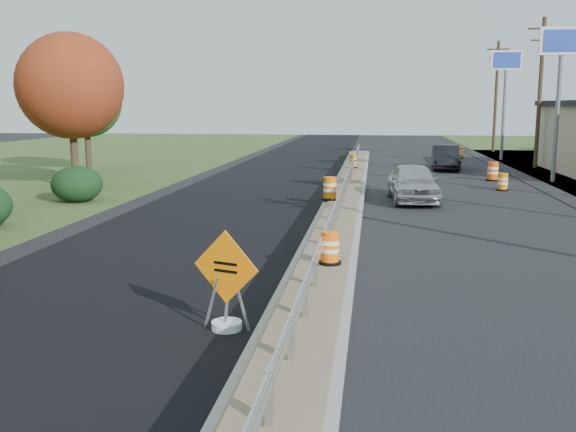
# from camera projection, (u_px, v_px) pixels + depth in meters

# --- Properties ---
(ground) EXTENTS (140.00, 140.00, 0.00)m
(ground) POSITION_uv_depth(u_px,v_px,m) (333.00, 239.00, 19.36)
(ground) COLOR black
(ground) RESTS_ON ground
(milled_overlay) EXTENTS (7.20, 120.00, 0.01)m
(milled_overlay) POSITION_uv_depth(u_px,v_px,m) (252.00, 192.00, 29.70)
(milled_overlay) COLOR black
(milled_overlay) RESTS_ON ground
(median) EXTENTS (1.60, 55.00, 0.23)m
(median) POSITION_uv_depth(u_px,v_px,m) (345.00, 198.00, 27.16)
(median) COLOR gray
(median) RESTS_ON ground
(guardrail) EXTENTS (0.10, 46.15, 0.72)m
(guardrail) POSITION_uv_depth(u_px,v_px,m) (346.00, 181.00, 28.03)
(guardrail) COLOR silver
(guardrail) RESTS_ON median
(pylon_sign_mid) EXTENTS (2.20, 0.30, 7.90)m
(pylon_sign_mid) POSITION_uv_depth(u_px,v_px,m) (561.00, 56.00, 32.53)
(pylon_sign_mid) COLOR slate
(pylon_sign_mid) RESTS_ON ground
(pylon_sign_north) EXTENTS (2.20, 0.30, 7.90)m
(pylon_sign_north) POSITION_uv_depth(u_px,v_px,m) (506.00, 70.00, 46.20)
(pylon_sign_north) COLOR slate
(pylon_sign_north) RESTS_ON ground
(utility_pole_nmid) EXTENTS (1.90, 0.26, 9.40)m
(utility_pole_nmid) POSITION_uv_depth(u_px,v_px,m) (540.00, 90.00, 40.47)
(utility_pole_nmid) COLOR #473523
(utility_pole_nmid) RESTS_ON ground
(utility_pole_north) EXTENTS (1.90, 0.26, 9.40)m
(utility_pole_north) POSITION_uv_depth(u_px,v_px,m) (496.00, 94.00, 55.13)
(utility_pole_north) COLOR #473523
(utility_pole_north) RESTS_ON ground
(hedge_north) EXTENTS (2.09, 2.09, 1.52)m
(hedge_north) POSITION_uv_depth(u_px,v_px,m) (77.00, 184.00, 26.53)
(hedge_north) COLOR black
(hedge_north) RESTS_ON ground
(tree_near_red) EXTENTS (4.95, 4.95, 7.35)m
(tree_near_red) POSITION_uv_depth(u_px,v_px,m) (70.00, 86.00, 30.00)
(tree_near_red) COLOR #473523
(tree_near_red) RESTS_ON ground
(tree_near_back) EXTENTS (4.29, 4.29, 6.37)m
(tree_near_back) POSITION_uv_depth(u_px,v_px,m) (86.00, 101.00, 38.31)
(tree_near_back) COLOR #473523
(tree_near_back) RESTS_ON ground
(caution_sign) EXTENTS (1.25, 0.55, 1.82)m
(caution_sign) POSITION_uv_depth(u_px,v_px,m) (226.00, 305.00, 11.40)
(caution_sign) COLOR white
(caution_sign) RESTS_ON ground
(barrel_median_near) EXTENTS (0.53, 0.53, 0.78)m
(barrel_median_near) POSITION_uv_depth(u_px,v_px,m) (330.00, 249.00, 15.25)
(barrel_median_near) COLOR black
(barrel_median_near) RESTS_ON median
(barrel_median_mid) EXTENTS (0.63, 0.63, 0.93)m
(barrel_median_mid) POSITION_uv_depth(u_px,v_px,m) (330.00, 189.00, 25.62)
(barrel_median_mid) COLOR black
(barrel_median_mid) RESTS_ON median
(barrel_median_far) EXTENTS (0.54, 0.54, 0.79)m
(barrel_median_far) POSITION_uv_depth(u_px,v_px,m) (353.00, 162.00, 38.91)
(barrel_median_far) COLOR black
(barrel_median_far) RESTS_ON median
(barrel_shoulder_near) EXTENTS (0.56, 0.56, 0.82)m
(barrel_shoulder_near) POSITION_uv_depth(u_px,v_px,m) (503.00, 182.00, 30.27)
(barrel_shoulder_near) COLOR black
(barrel_shoulder_near) RESTS_ON ground
(barrel_shoulder_mid) EXTENTS (0.69, 0.69, 1.01)m
(barrel_shoulder_mid) POSITION_uv_depth(u_px,v_px,m) (493.00, 172.00, 34.20)
(barrel_shoulder_mid) COLOR black
(barrel_shoulder_mid) RESTS_ON ground
(barrel_shoulder_far) EXTENTS (0.58, 0.58, 0.85)m
(barrel_shoulder_far) POSITION_uv_depth(u_px,v_px,m) (460.00, 153.00, 49.09)
(barrel_shoulder_far) COLOR black
(barrel_shoulder_far) RESTS_ON ground
(car_silver) EXTENTS (2.18, 4.80, 1.60)m
(car_silver) POSITION_uv_depth(u_px,v_px,m) (413.00, 182.00, 26.79)
(car_silver) COLOR #B3B3B8
(car_silver) RESTS_ON ground
(car_dark_mid) EXTENTS (1.81, 4.64, 1.50)m
(car_dark_mid) POSITION_uv_depth(u_px,v_px,m) (446.00, 157.00, 40.28)
(car_dark_mid) COLOR black
(car_dark_mid) RESTS_ON ground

